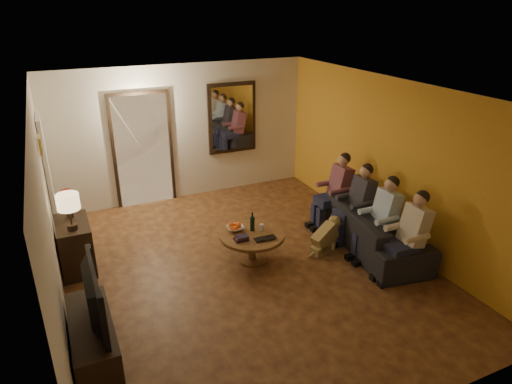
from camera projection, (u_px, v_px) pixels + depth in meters
name	position (u px, v px, depth m)	size (l,w,h in m)	color
floor	(246.00, 268.00, 6.76)	(5.00, 6.00, 0.01)	#3D1B10
ceiling	(244.00, 91.00, 5.75)	(5.00, 6.00, 0.01)	white
back_wall	(183.00, 133.00, 8.77)	(5.00, 0.02, 2.60)	beige
front_wall	(390.00, 312.00, 3.75)	(5.00, 0.02, 2.60)	beige
left_wall	(48.00, 221.00, 5.29)	(0.02, 6.00, 2.60)	beige
right_wall	(390.00, 162.00, 7.22)	(0.02, 6.00, 2.60)	beige
orange_accent	(389.00, 162.00, 7.21)	(0.01, 6.00, 2.60)	orange
kitchen_doorway	(143.00, 151.00, 8.54)	(1.00, 0.06, 2.10)	#FFE0A5
door_trim	(143.00, 151.00, 8.53)	(1.12, 0.04, 2.22)	black
fridge_glimpse	(157.00, 157.00, 8.70)	(0.45, 0.03, 1.70)	silver
mirror_frame	(232.00, 118.00, 9.04)	(1.00, 0.05, 1.40)	black
mirror_glass	(233.00, 118.00, 9.01)	(0.86, 0.02, 1.26)	white
white_door	(49.00, 178.00, 7.34)	(0.06, 0.85, 2.04)	white
framed_art	(40.00, 145.00, 6.18)	(0.03, 0.28, 0.24)	#B28C33
art_canvas	(41.00, 145.00, 6.18)	(0.01, 0.22, 0.18)	brown
dresser	(76.00, 246.00, 6.62)	(0.45, 0.83, 0.74)	black
table_lamp	(70.00, 212.00, 6.18)	(0.30, 0.30, 0.54)	beige
flower_vase	(68.00, 203.00, 6.57)	(0.14, 0.14, 0.44)	red
tv_stand	(93.00, 338.00, 5.04)	(0.45, 1.31, 0.44)	black
tv	(86.00, 297.00, 4.83)	(0.15, 1.13, 0.65)	black
sofa	(373.00, 227.00, 7.24)	(0.89, 2.27, 0.66)	black
person_a	(410.00, 239.00, 6.34)	(0.60, 0.40, 1.20)	tan
person_b	(382.00, 221.00, 6.84)	(0.60, 0.40, 1.20)	tan
person_c	(358.00, 206.00, 7.34)	(0.60, 0.40, 1.20)	tan
person_d	(337.00, 193.00, 7.85)	(0.60, 0.40, 1.20)	tan
dog	(325.00, 235.00, 7.10)	(0.56, 0.24, 0.56)	olive
coffee_table	(252.00, 247.00, 6.87)	(0.97, 0.97, 0.45)	#5A2D1B
bowl	(235.00, 228.00, 6.88)	(0.26, 0.26, 0.06)	white
oranges	(235.00, 224.00, 6.86)	(0.20, 0.20, 0.08)	#FF5B15
wine_bottle	(252.00, 221.00, 6.82)	(0.07, 0.07, 0.31)	black
wine_glass	(262.00, 227.00, 6.87)	(0.06, 0.06, 0.10)	silver
book_stack	(241.00, 238.00, 6.60)	(0.20, 0.15, 0.07)	black
laptop	(266.00, 240.00, 6.58)	(0.33, 0.21, 0.03)	black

